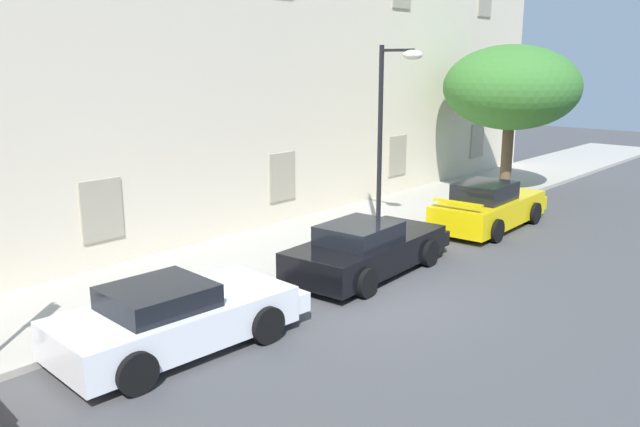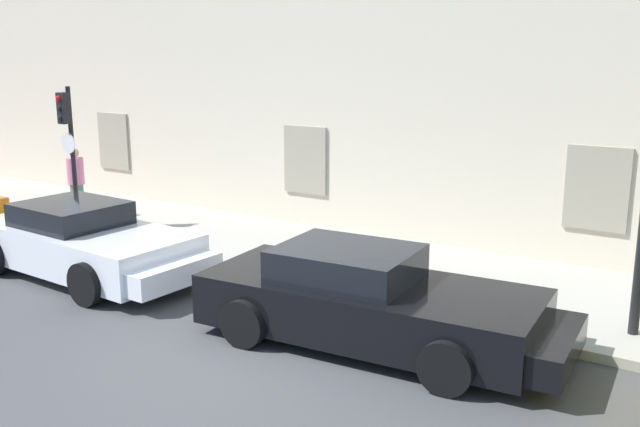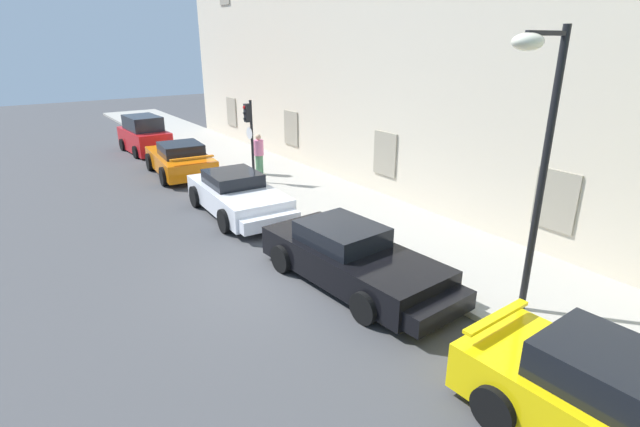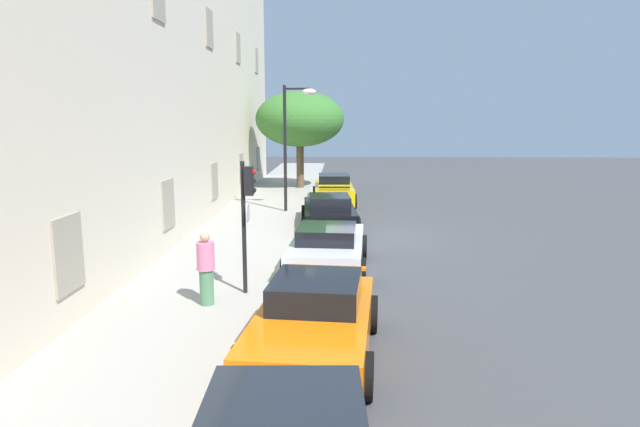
{
  "view_description": "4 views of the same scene",
  "coord_description": "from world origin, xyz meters",
  "px_view_note": "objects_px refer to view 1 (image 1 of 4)",
  "views": [
    {
      "loc": [
        -11.07,
        -8.25,
        5.17
      ],
      "look_at": [
        -0.28,
        1.39,
        1.74
      ],
      "focal_mm": 36.6,
      "sensor_mm": 36.0,
      "label": 1
    },
    {
      "loc": [
        5.64,
        -6.99,
        3.98
      ],
      "look_at": [
        0.19,
        1.48,
        1.66
      ],
      "focal_mm": 39.87,
      "sensor_mm": 36.0,
      "label": 2
    },
    {
      "loc": [
        8.99,
        -5.11,
        5.33
      ],
      "look_at": [
        0.4,
        0.84,
        1.52
      ],
      "focal_mm": 26.96,
      "sensor_mm": 36.0,
      "label": 3
    },
    {
      "loc": [
        -19.38,
        0.73,
        4.21
      ],
      "look_at": [
        -3.08,
        1.34,
        1.33
      ],
      "focal_mm": 30.61,
      "sensor_mm": 36.0,
      "label": 4
    }
  ],
  "objects_px": {
    "sportscar_yellow_flank": "(183,316)",
    "tree_near_kerb": "(511,88)",
    "sportscar_white_middle": "(371,248)",
    "street_lamp": "(393,105)",
    "sportscar_tail_end": "(491,207)"
  },
  "relations": [
    {
      "from": "sportscar_white_middle",
      "to": "tree_near_kerb",
      "type": "distance_m",
      "value": 11.84
    },
    {
      "from": "sportscar_white_middle",
      "to": "tree_near_kerb",
      "type": "bearing_deg",
      "value": 9.77
    },
    {
      "from": "sportscar_yellow_flank",
      "to": "sportscar_white_middle",
      "type": "distance_m",
      "value": 5.8
    },
    {
      "from": "sportscar_yellow_flank",
      "to": "tree_near_kerb",
      "type": "bearing_deg",
      "value": 6.83
    },
    {
      "from": "sportscar_white_middle",
      "to": "street_lamp",
      "type": "bearing_deg",
      "value": 27.55
    },
    {
      "from": "sportscar_tail_end",
      "to": "sportscar_white_middle",
      "type": "bearing_deg",
      "value": 178.98
    },
    {
      "from": "sportscar_tail_end",
      "to": "tree_near_kerb",
      "type": "height_order",
      "value": "tree_near_kerb"
    },
    {
      "from": "street_lamp",
      "to": "tree_near_kerb",
      "type": "bearing_deg",
      "value": 2.71
    },
    {
      "from": "sportscar_yellow_flank",
      "to": "sportscar_white_middle",
      "type": "bearing_deg",
      "value": 1.1
    },
    {
      "from": "sportscar_white_middle",
      "to": "tree_near_kerb",
      "type": "xyz_separation_m",
      "value": [
        11.14,
        1.92,
        3.52
      ]
    },
    {
      "from": "sportscar_white_middle",
      "to": "sportscar_yellow_flank",
      "type": "bearing_deg",
      "value": -178.9
    },
    {
      "from": "sportscar_yellow_flank",
      "to": "tree_near_kerb",
      "type": "distance_m",
      "value": 17.42
    },
    {
      "from": "sportscar_white_middle",
      "to": "street_lamp",
      "type": "relative_size",
      "value": 0.95
    },
    {
      "from": "sportscar_white_middle",
      "to": "street_lamp",
      "type": "height_order",
      "value": "street_lamp"
    },
    {
      "from": "sportscar_white_middle",
      "to": "sportscar_tail_end",
      "type": "height_order",
      "value": "sportscar_tail_end"
    }
  ]
}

